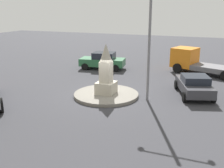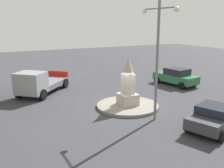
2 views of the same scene
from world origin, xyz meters
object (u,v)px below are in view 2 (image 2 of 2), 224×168
Objects in this scene: car_dark_grey_near_island at (215,117)px; car_green_approaching at (176,76)px; streetlamp at (158,49)px; monument at (128,85)px; truck_grey_parked_right at (38,83)px.

car_green_approaching is (-8.84, 5.08, 0.09)m from car_dark_grey_near_island.
monument is at bearing -174.64° from streetlamp.
monument is 8.18m from car_green_approaching.
streetlamp is at bearing 5.36° from monument.
monument is 7.67m from truck_grey_parked_right.
monument is at bearing -156.83° from car_dark_grey_near_island.
car_dark_grey_near_island is at bearing -29.87° from car_green_approaching.
truck_grey_parked_right is (-8.71, -5.02, -3.28)m from streetlamp.
car_green_approaching reaches higher than car_dark_grey_near_island.
monument is 0.75× the size of car_green_approaching.
streetlamp is at bearing 29.96° from truck_grey_parked_right.
monument is at bearing 38.55° from truck_grey_parked_right.
car_dark_grey_near_island is at bearing 31.87° from truck_grey_parked_right.
monument is 0.76× the size of car_dark_grey_near_island.
truck_grey_parked_right is at bearing -148.13° from car_dark_grey_near_island.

